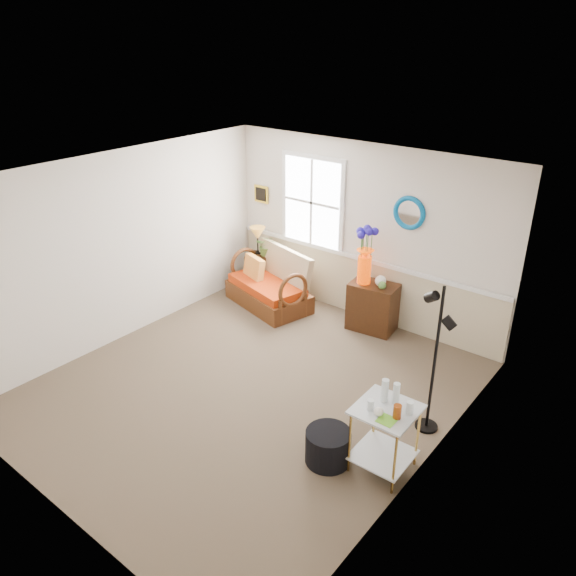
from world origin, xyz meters
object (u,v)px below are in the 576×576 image
Objects in this scene: lamp_stand at (259,272)px; cabinet at (373,307)px; side_table at (384,439)px; floor_lamp at (435,361)px; ottoman at (328,446)px; loveseat at (268,279)px.

lamp_stand is 2.19m from cabinet.
floor_lamp is at bearing 85.01° from side_table.
lamp_stand is at bearing -178.38° from floor_lamp.
side_table is 0.57m from ottoman.
lamp_stand is at bearing 140.74° from ottoman.
lamp_stand is 4.15m from floor_lamp.
lamp_stand is 0.86× the size of cabinet.
floor_lamp reaches higher than loveseat.
cabinet is 0.98× the size of side_table.
loveseat is at bearing 139.88° from ottoman.
lamp_stand is at bearing 172.68° from cabinet.
loveseat is at bearing -175.28° from cabinet.
loveseat is 2.20× the size of lamp_stand.
floor_lamp reaches higher than cabinet.
ottoman is (-0.48, -0.25, -0.19)m from side_table.
side_table is at bearing -18.27° from loveseat.
lamp_stand is at bearing 159.88° from loveseat.
loveseat reaches higher than lamp_stand.
floor_lamp reaches higher than ottoman.
floor_lamp is 1.41m from ottoman.
floor_lamp is (0.07, 0.85, 0.50)m from side_table.
loveseat is at bearing 147.47° from side_table.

